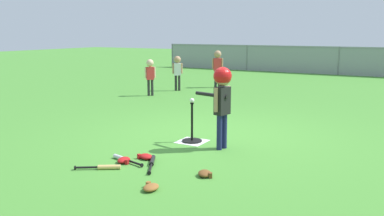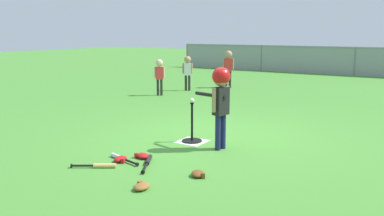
# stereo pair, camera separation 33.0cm
# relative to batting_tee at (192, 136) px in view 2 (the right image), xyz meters

# --- Properties ---
(ground_plane) EXTENTS (60.00, 60.00, 0.00)m
(ground_plane) POSITION_rel_batting_tee_xyz_m (0.13, 0.48, -0.10)
(ground_plane) COLOR #478C33
(home_plate) EXTENTS (0.44, 0.44, 0.01)m
(home_plate) POSITION_rel_batting_tee_xyz_m (0.00, 0.00, -0.09)
(home_plate) COLOR white
(home_plate) RESTS_ON ground_plane
(batting_tee) EXTENTS (0.32, 0.32, 0.63)m
(batting_tee) POSITION_rel_batting_tee_xyz_m (0.00, 0.00, 0.00)
(batting_tee) COLOR black
(batting_tee) RESTS_ON ground_plane
(baseball_on_tee) EXTENTS (0.07, 0.07, 0.07)m
(baseball_on_tee) POSITION_rel_batting_tee_xyz_m (0.00, 0.00, 0.57)
(baseball_on_tee) COLOR white
(baseball_on_tee) RESTS_ON batting_tee
(batter_child) EXTENTS (0.64, 0.35, 1.24)m
(batter_child) POSITION_rel_batting_tee_xyz_m (0.58, -0.14, 0.78)
(batter_child) COLOR #191E4C
(batter_child) RESTS_ON ground_plane
(fielder_near_left) EXTENTS (0.32, 0.23, 1.16)m
(fielder_near_left) POSITION_rel_batting_tee_xyz_m (-2.50, 6.08, 0.65)
(fielder_near_left) COLOR #262626
(fielder_near_left) RESTS_ON ground_plane
(fielder_deep_center) EXTENTS (0.23, 0.22, 1.00)m
(fielder_deep_center) POSITION_rel_batting_tee_xyz_m (-3.35, 3.63, 0.55)
(fielder_deep_center) COLOR #262626
(fielder_deep_center) RESTS_ON ground_plane
(fielder_deep_left) EXTENTS (0.26, 0.22, 1.03)m
(fielder_deep_left) POSITION_rel_batting_tee_xyz_m (-3.22, 4.84, 0.57)
(fielder_deep_left) COLOR #262626
(fielder_deep_left) RESTS_ON ground_plane
(spare_bat_silver) EXTENTS (0.60, 0.20, 0.06)m
(spare_bat_silver) POSITION_rel_batting_tee_xyz_m (-0.31, -1.34, -0.07)
(spare_bat_silver) COLOR silver
(spare_bat_silver) RESTS_ON ground_plane
(spare_bat_wood) EXTENTS (0.52, 0.36, 0.06)m
(spare_bat_wood) POSITION_rel_batting_tee_xyz_m (-0.32, -1.73, -0.07)
(spare_bat_wood) COLOR #DBB266
(spare_bat_wood) RESTS_ON ground_plane
(spare_bat_black) EXTENTS (0.38, 0.60, 0.06)m
(spare_bat_black) POSITION_rel_batting_tee_xyz_m (0.10, -1.26, -0.07)
(spare_bat_black) COLOR black
(spare_bat_black) RESTS_ON ground_plane
(glove_by_plate) EXTENTS (0.19, 0.23, 0.07)m
(glove_by_plate) POSITION_rel_batting_tee_xyz_m (0.61, -2.02, -0.06)
(glove_by_plate) COLOR brown
(glove_by_plate) RESTS_ON ground_plane
(glove_near_bats) EXTENTS (0.27, 0.24, 0.07)m
(glove_near_bats) POSITION_rel_batting_tee_xyz_m (-0.11, -1.11, -0.06)
(glove_near_bats) COLOR #B21919
(glove_near_bats) RESTS_ON ground_plane
(glove_tossed_aside) EXTENTS (0.22, 0.25, 0.07)m
(glove_tossed_aside) POSITION_rel_batting_tee_xyz_m (-0.27, -1.39, -0.06)
(glove_tossed_aside) COLOR #B21919
(glove_tossed_aside) RESTS_ON ground_plane
(glove_outfield_drop) EXTENTS (0.25, 0.27, 0.07)m
(glove_outfield_drop) POSITION_rel_batting_tee_xyz_m (0.92, -1.32, -0.06)
(glove_outfield_drop) COLOR brown
(glove_outfield_drop) RESTS_ON ground_plane
(outfield_fence) EXTENTS (16.06, 0.06, 1.15)m
(outfield_fence) POSITION_rel_batting_tee_xyz_m (0.13, 11.96, 0.52)
(outfield_fence) COLOR slate
(outfield_fence) RESTS_ON ground_plane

